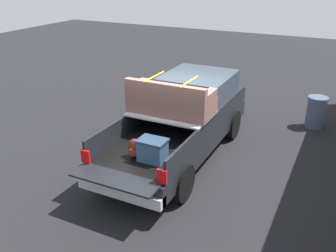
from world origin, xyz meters
name	(u,v)px	position (x,y,z in m)	size (l,w,h in m)	color
ground_plane	(178,156)	(0.00, 0.00, 0.00)	(40.00, 40.00, 0.00)	black
pickup_truck	(185,117)	(0.38, 0.00, 0.98)	(6.05, 2.06, 2.23)	black
trash_can	(316,112)	(3.63, -2.96, 0.50)	(0.60, 0.60, 0.98)	#3F4C66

